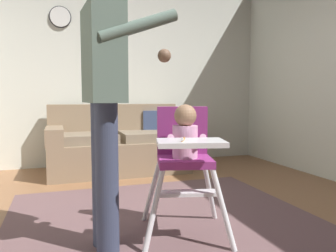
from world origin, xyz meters
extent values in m
cube|color=#8C603E|center=(0.00, 0.00, -0.05)|extent=(5.87, 6.62, 0.10)
cube|color=silver|center=(0.00, 2.54, 1.37)|extent=(5.07, 0.06, 2.74)
cube|color=brown|center=(-0.07, -0.03, 0.00)|extent=(2.37, 2.56, 0.01)
cube|color=#887157|center=(-0.12, 1.96, 0.20)|extent=(1.71, 0.84, 0.40)
cube|color=#887157|center=(-0.12, 2.29, 0.63)|extent=(1.71, 0.22, 0.46)
cube|color=#887157|center=(-0.88, 1.96, 0.50)|extent=(0.20, 0.84, 0.20)
cube|color=#887157|center=(0.65, 1.96, 0.50)|extent=(0.20, 0.84, 0.20)
cube|color=#80705A|center=(-0.47, 1.91, 0.46)|extent=(0.65, 0.60, 0.11)
cube|color=#80705A|center=(0.24, 1.91, 0.46)|extent=(0.65, 0.60, 0.11)
cube|color=#3D4C75|center=(0.44, 2.16, 0.60)|extent=(0.35, 0.18, 0.34)
cylinder|color=white|center=(-0.28, -0.29, 0.25)|extent=(0.19, 0.14, 0.51)
cylinder|color=white|center=(0.15, -0.39, 0.25)|extent=(0.14, 0.19, 0.51)
cylinder|color=white|center=(-0.17, 0.14, 0.25)|extent=(0.14, 0.19, 0.51)
cylinder|color=white|center=(0.25, 0.04, 0.25)|extent=(0.19, 0.14, 0.51)
cube|color=#8E2F78|center=(-0.01, -0.12, 0.52)|extent=(0.44, 0.44, 0.05)
cube|color=#8E2F78|center=(0.02, 0.02, 0.72)|extent=(0.37, 0.15, 0.34)
cube|color=white|center=(-0.08, -0.41, 0.68)|extent=(0.45, 0.35, 0.03)
cube|color=white|center=(-0.04, -0.23, 0.32)|extent=(0.41, 0.19, 0.02)
cylinder|color=#E2A0C6|center=(-0.02, -0.14, 0.65)|extent=(0.21, 0.21, 0.22)
sphere|color=#997051|center=(-0.02, -0.15, 0.83)|extent=(0.15, 0.15, 0.15)
cylinder|color=#E2A0C6|center=(-0.13, -0.16, 0.67)|extent=(0.08, 0.15, 0.10)
cylinder|color=#E2A0C6|center=(0.07, -0.21, 0.67)|extent=(0.08, 0.15, 0.10)
cylinder|color=#C67A23|center=(-0.13, -0.40, 0.71)|extent=(0.07, 0.12, 0.01)
cube|color=white|center=(-0.15, -0.45, 0.71)|extent=(0.02, 0.03, 0.02)
cylinder|color=#353C54|center=(-0.56, -0.23, 0.46)|extent=(0.14, 0.14, 0.92)
cylinder|color=#353C54|center=(-0.57, -0.11, 0.46)|extent=(0.14, 0.14, 0.92)
cube|color=#566A5F|center=(-0.56, -0.17, 1.21)|extent=(0.23, 0.41, 0.58)
cylinder|color=#566A5F|center=(-0.38, -0.34, 1.36)|extent=(0.48, 0.11, 0.23)
sphere|color=brown|center=(-0.22, -0.32, 1.20)|extent=(0.08, 0.08, 0.08)
cylinder|color=#566A5F|center=(-0.58, 0.07, 1.21)|extent=(0.07, 0.07, 0.52)
cylinder|color=white|center=(-0.77, 2.49, 2.02)|extent=(0.26, 0.03, 0.26)
cylinder|color=black|center=(-0.77, 2.51, 2.02)|extent=(0.28, 0.02, 0.28)
camera|label=1|loc=(-0.82, -2.21, 0.95)|focal=35.27mm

